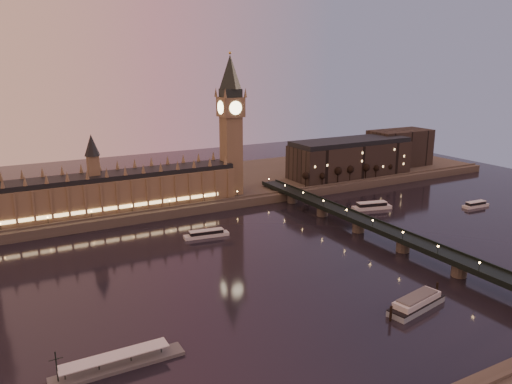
# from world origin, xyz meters

# --- Properties ---
(ground) EXTENTS (700.00, 700.00, 0.00)m
(ground) POSITION_xyz_m (0.00, 0.00, 0.00)
(ground) COLOR black
(ground) RESTS_ON ground
(far_embankment) EXTENTS (560.00, 130.00, 6.00)m
(far_embankment) POSITION_xyz_m (30.00, 165.00, 3.00)
(far_embankment) COLOR #423D35
(far_embankment) RESTS_ON ground
(palace_of_westminster) EXTENTS (180.00, 26.62, 52.00)m
(palace_of_westminster) POSITION_xyz_m (-40.12, 120.99, 21.71)
(palace_of_westminster) COLOR brown
(palace_of_westminster) RESTS_ON ground
(big_ben) EXTENTS (17.68, 17.68, 104.00)m
(big_ben) POSITION_xyz_m (53.99, 120.99, 63.95)
(big_ben) COLOR brown
(big_ben) RESTS_ON ground
(westminster_bridge) EXTENTS (13.20, 260.00, 15.30)m
(westminster_bridge) POSITION_xyz_m (91.61, 0.00, 5.52)
(westminster_bridge) COLOR black
(westminster_bridge) RESTS_ON ground
(city_block) EXTENTS (155.00, 45.00, 34.00)m
(city_block) POSITION_xyz_m (194.94, 130.93, 22.24)
(city_block) COLOR black
(city_block) RESTS_ON ground
(bare_tree_0) EXTENTS (5.58, 5.58, 11.34)m
(bare_tree_0) POSITION_xyz_m (114.78, 109.00, 14.45)
(bare_tree_0) COLOR black
(bare_tree_0) RESTS_ON ground
(bare_tree_1) EXTENTS (5.58, 5.58, 11.34)m
(bare_tree_1) POSITION_xyz_m (129.29, 109.00, 14.45)
(bare_tree_1) COLOR black
(bare_tree_1) RESTS_ON ground
(bare_tree_2) EXTENTS (5.58, 5.58, 11.34)m
(bare_tree_2) POSITION_xyz_m (143.80, 109.00, 14.45)
(bare_tree_2) COLOR black
(bare_tree_2) RESTS_ON ground
(bare_tree_3) EXTENTS (5.58, 5.58, 11.34)m
(bare_tree_3) POSITION_xyz_m (158.31, 109.00, 14.45)
(bare_tree_3) COLOR black
(bare_tree_3) RESTS_ON ground
(bare_tree_4) EXTENTS (5.58, 5.58, 11.34)m
(bare_tree_4) POSITION_xyz_m (172.82, 109.00, 14.45)
(bare_tree_4) COLOR black
(bare_tree_4) RESTS_ON ground
(bare_tree_5) EXTENTS (5.58, 5.58, 11.34)m
(bare_tree_5) POSITION_xyz_m (187.32, 109.00, 14.45)
(bare_tree_5) COLOR black
(bare_tree_5) RESTS_ON ground
(bare_tree_6) EXTENTS (5.58, 5.58, 11.34)m
(bare_tree_6) POSITION_xyz_m (201.83, 109.00, 14.45)
(bare_tree_6) COLOR black
(bare_tree_6) RESTS_ON ground
(cruise_boat_a) EXTENTS (27.94, 9.56, 4.38)m
(cruise_boat_a) POSITION_xyz_m (4.97, 56.00, 1.93)
(cruise_boat_a) COLOR silver
(cruise_boat_a) RESTS_ON ground
(cruise_boat_b) EXTENTS (29.61, 13.83, 5.30)m
(cruise_boat_b) POSITION_xyz_m (132.82, 52.87, 2.34)
(cruise_boat_b) COLOR silver
(cruise_boat_b) RESTS_ON ground
(cruise_boat_c) EXTENTS (21.70, 7.08, 4.28)m
(cruise_boat_c) POSITION_xyz_m (203.03, 20.23, 1.88)
(cruise_boat_c) COLOR silver
(cruise_boat_c) RESTS_ON ground
(moored_barge) EXTENTS (35.46, 14.68, 6.62)m
(moored_barge) POSITION_xyz_m (48.12, -71.39, 2.80)
(moored_barge) COLOR #869BAA
(moored_barge) RESTS_ON ground
(pontoon_pier) EXTENTS (46.08, 7.68, 12.29)m
(pontoon_pier) POSITION_xyz_m (-75.08, -52.57, 1.32)
(pontoon_pier) COLOR #595B5E
(pontoon_pier) RESTS_ON ground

